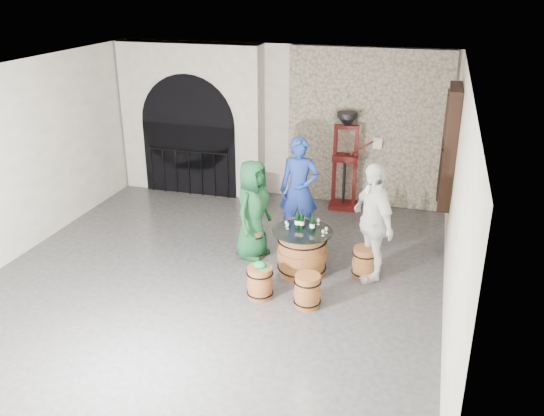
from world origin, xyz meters
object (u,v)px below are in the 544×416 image
(wine_bottle_left, at_px, (297,221))
(person_green, at_px, (253,210))
(barrel_stool_left, at_px, (254,243))
(barrel_stool_near_right, at_px, (307,291))
(wine_bottle_center, at_px, (312,224))
(side_barrel, at_px, (253,197))
(barrel_stool_far, at_px, (299,233))
(barrel_stool_right, at_px, (365,262))
(barrel_table, at_px, (302,252))
(corking_press, at_px, (345,154))
(person_white, at_px, (372,222))
(wine_bottle_right, at_px, (302,221))
(barrel_stool_near_left, at_px, (260,282))
(person_blue, at_px, (299,190))

(wine_bottle_left, bearing_deg, person_green, 160.47)
(barrel_stool_left, xyz_separation_m, person_green, (-0.01, 0.01, 0.61))
(barrel_stool_near_right, bearing_deg, wine_bottle_center, 99.20)
(side_barrel, bearing_deg, barrel_stool_far, -44.76)
(barrel_stool_right, bearing_deg, barrel_table, -170.35)
(person_green, xyz_separation_m, wine_bottle_center, (1.09, -0.36, 0.02))
(barrel_stool_far, relative_size, barrel_stool_right, 1.00)
(person_green, distance_m, corking_press, 2.85)
(barrel_table, height_order, barrel_stool_near_right, barrel_table)
(barrel_stool_left, bearing_deg, person_white, -5.31)
(barrel_stool_near_right, bearing_deg, side_barrel, 120.40)
(barrel_stool_right, height_order, wine_bottle_right, wine_bottle_right)
(barrel_table, xyz_separation_m, person_green, (-0.94, 0.37, 0.48))
(side_barrel, bearing_deg, barrel_stool_right, -39.02)
(barrel_stool_near_left, xyz_separation_m, person_white, (1.48, 1.08, 0.70))
(barrel_stool_left, distance_m, person_white, 2.11)
(barrel_stool_right, height_order, wine_bottle_center, wine_bottle_center)
(barrel_stool_left, relative_size, wine_bottle_center, 1.52)
(barrel_stool_far, bearing_deg, barrel_stool_near_right, -72.91)
(person_blue, bearing_deg, person_green, -130.87)
(barrel_stool_near_left, height_order, side_barrel, side_barrel)
(barrel_stool_right, relative_size, barrel_stool_near_left, 1.00)
(barrel_stool_left, height_order, barrel_stool_near_left, same)
(barrel_stool_right, bearing_deg, wine_bottle_right, -174.42)
(barrel_stool_right, bearing_deg, barrel_stool_left, 174.10)
(wine_bottle_left, xyz_separation_m, side_barrel, (-1.45, 2.15, -0.56))
(side_barrel, relative_size, corking_press, 0.32)
(wine_bottle_right, bearing_deg, wine_bottle_center, -17.18)
(person_green, height_order, wine_bottle_right, person_green)
(wine_bottle_left, bearing_deg, barrel_stool_far, 101.17)
(wine_bottle_left, bearing_deg, wine_bottle_center, -13.44)
(wine_bottle_center, bearing_deg, side_barrel, 127.64)
(barrel_table, relative_size, wine_bottle_left, 2.97)
(barrel_stool_left, relative_size, side_barrel, 0.77)
(barrel_stool_near_left, relative_size, person_blue, 0.26)
(barrel_stool_left, relative_size, barrel_stool_right, 1.00)
(barrel_table, bearing_deg, person_green, 158.56)
(barrel_table, bearing_deg, wine_bottle_center, 4.19)
(barrel_table, xyz_separation_m, barrel_stool_far, (-0.28, 0.96, -0.12))
(barrel_table, xyz_separation_m, wine_bottle_center, (0.15, 0.01, 0.51))
(barrel_stool_left, bearing_deg, side_barrel, 108.55)
(barrel_stool_left, relative_size, barrel_stool_near_right, 1.00)
(barrel_table, bearing_deg, corking_press, 86.74)
(barrel_table, height_order, barrel_stool_near_left, barrel_table)
(barrel_stool_left, relative_size, barrel_stool_far, 1.00)
(barrel_stool_near_left, bearing_deg, barrel_table, 64.81)
(barrel_stool_near_left, relative_size, wine_bottle_left, 1.52)
(wine_bottle_left, xyz_separation_m, corking_press, (0.27, 2.90, 0.28))
(barrel_stool_far, xyz_separation_m, person_white, (1.33, -0.78, 0.70))
(person_white, bearing_deg, person_green, -130.03)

